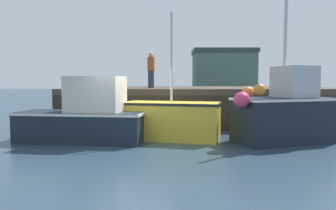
{
  "coord_description": "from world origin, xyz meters",
  "views": [
    {
      "loc": [
        1.17,
        -10.1,
        2.0
      ],
      "look_at": [
        1.14,
        3.37,
        1.02
      ],
      "focal_mm": 34.29,
      "sensor_mm": 36.0,
      "label": 1
    }
  ],
  "objects_px": {
    "fishing_boat_near_left": "(86,116)",
    "fishing_boat_near_right": "(172,120)",
    "dockworker": "(152,70)",
    "fishing_boat_mid": "(285,113)",
    "mooring_buoy_foreground": "(27,131)"
  },
  "relations": [
    {
      "from": "fishing_boat_near_right",
      "to": "dockworker",
      "type": "bearing_deg",
      "value": 102.51
    },
    {
      "from": "fishing_boat_near_right",
      "to": "dockworker",
      "type": "height_order",
      "value": "fishing_boat_near_right"
    },
    {
      "from": "dockworker",
      "to": "fishing_boat_mid",
      "type": "bearing_deg",
      "value": -45.07
    },
    {
      "from": "fishing_boat_near_left",
      "to": "fishing_boat_mid",
      "type": "height_order",
      "value": "fishing_boat_mid"
    },
    {
      "from": "fishing_boat_mid",
      "to": "dockworker",
      "type": "xyz_separation_m",
      "value": [
        -4.63,
        4.64,
        1.56
      ]
    },
    {
      "from": "fishing_boat_near_right",
      "to": "fishing_boat_mid",
      "type": "height_order",
      "value": "fishing_boat_mid"
    },
    {
      "from": "fishing_boat_near_right",
      "to": "dockworker",
      "type": "xyz_separation_m",
      "value": [
        -0.92,
        4.15,
        1.85
      ]
    },
    {
      "from": "dockworker",
      "to": "mooring_buoy_foreground",
      "type": "xyz_separation_m",
      "value": [
        -3.97,
        -4.51,
        -2.2
      ]
    },
    {
      "from": "fishing_boat_mid",
      "to": "dockworker",
      "type": "bearing_deg",
      "value": 134.93
    },
    {
      "from": "fishing_boat_near_right",
      "to": "dockworker",
      "type": "distance_m",
      "value": 4.63
    },
    {
      "from": "dockworker",
      "to": "mooring_buoy_foreground",
      "type": "relative_size",
      "value": 2.24
    },
    {
      "from": "fishing_boat_near_left",
      "to": "fishing_boat_near_right",
      "type": "bearing_deg",
      "value": 7.33
    },
    {
      "from": "fishing_boat_near_right",
      "to": "mooring_buoy_foreground",
      "type": "relative_size",
      "value": 5.85
    },
    {
      "from": "fishing_boat_near_left",
      "to": "mooring_buoy_foreground",
      "type": "height_order",
      "value": "fishing_boat_near_left"
    },
    {
      "from": "mooring_buoy_foreground",
      "to": "fishing_boat_mid",
      "type": "bearing_deg",
      "value": -0.89
    }
  ]
}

